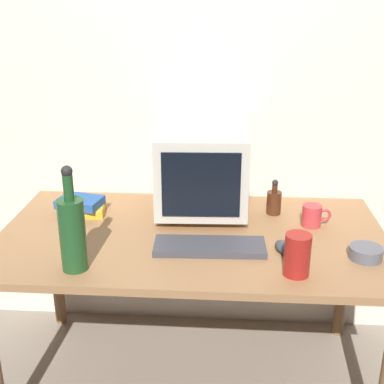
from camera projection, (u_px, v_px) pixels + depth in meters
name	position (u px, v px, depth m)	size (l,w,h in m)	color
ground_plane	(192.00, 376.00, 2.32)	(6.00, 6.00, 0.00)	gray
back_wall	(200.00, 80.00, 2.32)	(4.00, 0.08, 2.50)	silver
desk	(192.00, 251.00, 2.09)	(1.56, 0.86, 0.71)	#9E7047
crt_monitor	(201.00, 171.00, 2.19)	(0.40, 0.40, 0.37)	beige
keyboard	(210.00, 247.00, 1.93)	(0.42, 0.15, 0.02)	#3F3F47
computer_mouse	(284.00, 247.00, 1.91)	(0.06, 0.10, 0.04)	#3F3F47
bottle_tall	(72.00, 232.00, 1.75)	(0.09, 0.09, 0.38)	#1E4C23
bottle_short	(274.00, 201.00, 2.23)	(0.06, 0.06, 0.16)	#472314
book_stack	(81.00, 206.00, 2.23)	(0.21, 0.17, 0.08)	gold
mug	(312.00, 216.00, 2.12)	(0.12, 0.08, 0.09)	#CC383D
cd_spindle	(366.00, 253.00, 1.86)	(0.12, 0.12, 0.04)	#595B66
metal_canister	(297.00, 255.00, 1.73)	(0.09, 0.09, 0.15)	#A51E19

